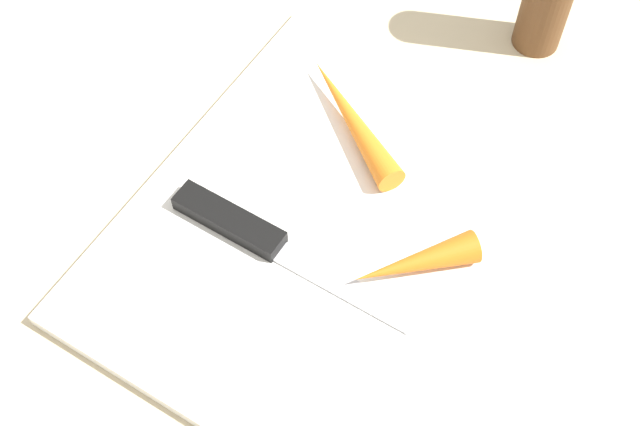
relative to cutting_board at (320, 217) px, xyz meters
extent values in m
plane|color=#C6B793|center=(0.00, 0.00, -0.01)|extent=(1.40, 1.40, 0.00)
cube|color=white|center=(0.00, 0.00, 0.00)|extent=(0.36, 0.26, 0.01)
cube|color=#B7B7BC|center=(0.05, 0.05, 0.01)|extent=(0.02, 0.11, 0.00)
cube|color=black|center=(0.04, -0.05, 0.01)|extent=(0.02, 0.09, 0.01)
cone|color=orange|center=(-0.08, -0.02, 0.02)|extent=(0.09, 0.13, 0.02)
cone|color=orange|center=(0.01, 0.08, 0.02)|extent=(0.09, 0.08, 0.02)
camera|label=1|loc=(0.28, 0.17, 0.52)|focal=45.58mm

